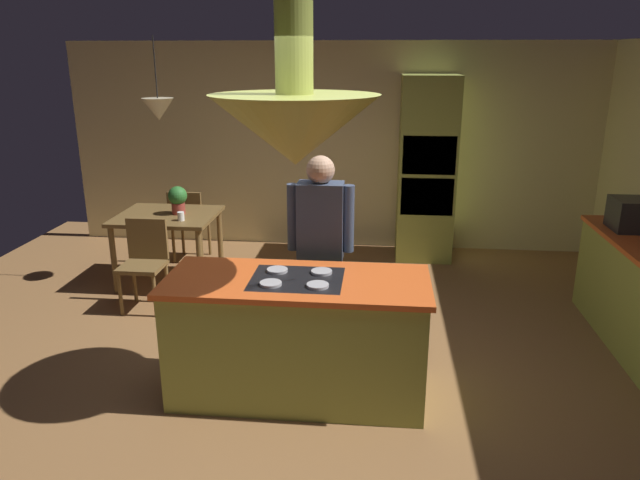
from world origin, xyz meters
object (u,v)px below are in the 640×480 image
Objects in this scene: cup_on_table at (181,216)px; dining_table at (168,223)px; chair_facing_island at (145,257)px; microwave_on_counter at (639,215)px; kitchen_island at (298,337)px; oven_tower at (427,169)px; chair_by_back_wall at (188,221)px; person_at_island at (320,244)px; potted_plant_on_table at (178,198)px.

dining_table is at bearing 135.90° from cup_on_table.
dining_table is 1.19× the size of chair_facing_island.
cup_on_table is 0.20× the size of microwave_on_counter.
kitchen_island is 3.48m from oven_tower.
kitchen_island is 1.79× the size of dining_table.
microwave_on_counter is (1.74, -1.74, -0.04)m from oven_tower.
microwave_on_counter reaches higher than chair_facing_island.
chair_by_back_wall is 0.98m from cup_on_table.
person_at_island reaches higher than chair_facing_island.
potted_plant_on_table is at bearing 138.75° from person_at_island.
cup_on_table is at bearing -66.58° from potted_plant_on_table.
kitchen_island is at bearing -51.95° from cup_on_table.
potted_plant_on_table reaches higher than dining_table.
chair_facing_island reaches higher than cup_on_table.
cup_on_table is (0.23, 0.45, 0.30)m from chair_facing_island.
dining_table is 2.32m from person_at_island.
kitchen_island is at bearing -53.47° from potted_plant_on_table.
oven_tower reaches higher than dining_table.
chair_facing_island is 1.89× the size of microwave_on_counter.
potted_plant_on_table is (0.12, 0.70, 0.42)m from chair_facing_island.
kitchen_island is 1.12× the size of person_at_island.
person_at_island is 2.81m from chair_by_back_wall.
kitchen_island is at bearing 121.51° from chair_by_back_wall.
microwave_on_counter is at bearing 0.90° from chair_facing_island.
potted_plant_on_table reaches higher than chair_facing_island.
kitchen_island is at bearing -51.01° from dining_table.
chair_by_back_wall is (0.00, 0.67, -0.15)m from dining_table.
cup_on_table is (-1.47, 1.87, 0.35)m from kitchen_island.
potted_plant_on_table is at bearing 113.42° from cup_on_table.
dining_table is at bearing 128.99° from kitchen_island.
cup_on_table is (-1.56, 1.21, -0.14)m from person_at_island.
person_at_island is at bearing -38.67° from dining_table.
microwave_on_counter reaches higher than chair_by_back_wall.
chair_by_back_wall is at bearing -170.46° from oven_tower.
microwave_on_counter is (4.54, -0.60, 0.38)m from dining_table.
person_at_island reaches higher than kitchen_island.
chair_facing_island is 9.67× the size of cup_on_table.
person_at_island is 2.00m from chair_facing_island.
chair_facing_island is at bearing -99.82° from potted_plant_on_table.
dining_table is 0.69m from chair_by_back_wall.
kitchen_island is 2.69m from potted_plant_on_table.
person_at_island reaches higher than potted_plant_on_table.
chair_facing_island is (-2.80, -1.82, -0.58)m from oven_tower.
chair_facing_island is 1.00× the size of chair_by_back_wall.
person_at_island is 2.87m from microwave_on_counter.
potted_plant_on_table is 3.33× the size of cup_on_table.
oven_tower is 2.49× the size of chair_facing_island.
oven_tower is 1.31× the size of person_at_island.
cup_on_table is (0.11, -0.26, -0.12)m from potted_plant_on_table.
microwave_on_counter is (4.54, -1.27, 0.54)m from chair_by_back_wall.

